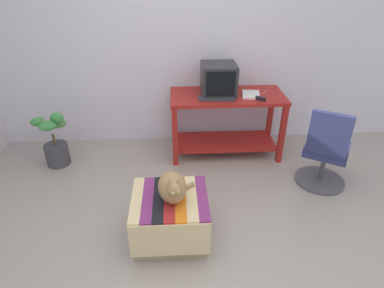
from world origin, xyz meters
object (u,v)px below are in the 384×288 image
Objects in this scene: ottoman_with_blanket at (170,217)px; book at (251,95)px; desk at (226,114)px; office_chair at (325,154)px; keyboard at (216,98)px; stapler at (261,99)px; potted_plant at (55,143)px; tv_monitor at (218,79)px; cat at (173,187)px.

book is at bearing 55.38° from ottoman_with_blanket.
ottoman_with_blanket is (-0.94, -1.35, -0.57)m from book.
book is at bearing -9.71° from desk.
office_chair is (0.92, -0.74, -0.13)m from desk.
keyboard is 3.64× the size of stapler.
desk is at bearing 4.79° from potted_plant.
potted_plant is (-2.27, -0.12, -0.49)m from book.
tv_monitor reaches higher than ottoman_with_blanket.
office_chair is at bearing 22.50° from ottoman_with_blanket.
office_chair is (1.59, 0.66, 0.18)m from ottoman_with_blanket.
office_chair reaches higher than ottoman_with_blanket.
office_chair is at bearing -96.78° from stapler.
cat is 1.71m from office_chair.
potted_plant is (-1.36, 1.25, -0.26)m from cat.
stapler is at bearing 41.80° from cat.
desk is 1.97× the size of potted_plant.
office_chair is at bearing -26.36° from keyboard.
book is 0.69× the size of cat.
desk is at bearing 64.36° from ottoman_with_blanket.
cat is 0.55× the size of potted_plant.
tv_monitor is 2.02m from potted_plant.
desk is at bearing -179.73° from book.
office_chair reaches higher than keyboard.
book is (0.41, 0.09, -0.00)m from keyboard.
desk is 2.09× the size of ottoman_with_blanket.
desk is 3.61× the size of cat.
book is 1.03m from office_chair.
stapler is (0.44, -0.24, -0.15)m from tv_monitor.
book is 1.67m from cat.
cat is (-0.91, -1.38, -0.24)m from book.
ottoman_with_blanket is 0.94× the size of potted_plant.
cat is at bearing 55.25° from office_chair.
keyboard is 1.48m from ottoman_with_blanket.
ottoman_with_blanket is at bearing -111.38° from tv_monitor.
office_chair is (1.03, -0.78, -0.55)m from tv_monitor.
ottoman_with_blanket is at bearing -42.72° from potted_plant.
potted_plant is at bearing -173.59° from tv_monitor.
keyboard is (-0.14, -0.13, 0.26)m from desk.
book is 0.40× the size of ottoman_with_blanket.
tv_monitor reaches higher than desk.
tv_monitor reaches higher than book.
ottoman_with_blanket is 0.71× the size of office_chair.
book reaches higher than cat.
desk is 1.19m from office_chair.
desk is 0.37m from book.
keyboard is at bearing -136.94° from desk.
book is 1.74m from ottoman_with_blanket.
desk is 0.43m from tv_monitor.
ottoman_with_blanket is 1.68m from stapler.
keyboard reaches higher than desk.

